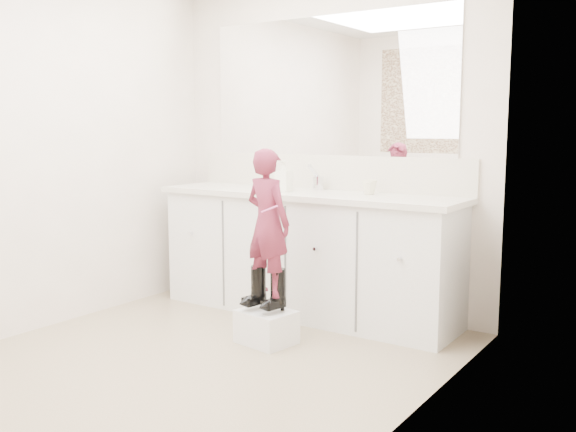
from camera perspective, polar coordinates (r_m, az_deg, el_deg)
The scene contains 16 objects.
floor at distance 3.80m, azimuth -8.54°, elevation -12.87°, with size 3.00×3.00×0.00m, color #7F6B53.
wall_back at distance 4.77m, azimuth 3.51°, elevation 6.16°, with size 2.60×2.60×0.00m, color beige.
wall_left at distance 4.55m, azimuth -21.08°, elevation 5.57°, with size 3.00×3.00×0.00m, color beige.
wall_right at distance 2.84m, azimuth 10.74°, elevation 4.91°, with size 3.00×3.00×0.00m, color beige.
vanity_cabinet at distance 4.62m, azimuth 1.69°, elevation -3.56°, with size 2.20×0.55×0.85m, color silver.
countertop at distance 4.54m, azimuth 1.61°, elevation 1.92°, with size 2.28×0.58×0.04m, color beige.
backsplash at distance 4.76m, azimuth 3.40°, elevation 3.93°, with size 2.28×0.03×0.25m, color beige.
mirror at distance 4.76m, azimuth 3.48°, elevation 11.45°, with size 2.00×0.02×1.00m, color white.
faucet at distance 4.68m, azimuth 2.70°, elevation 2.94°, with size 0.08×0.08×0.10m, color silver.
cup at distance 4.39m, azimuth 7.25°, elevation 2.56°, with size 0.11×0.11×0.10m, color beige.
soap_bottle at distance 4.56m, azimuth -0.37°, elevation 3.58°, with size 0.10×0.10×0.22m, color white.
step_stool at distance 4.07m, azimuth -1.93°, elevation -9.82°, with size 0.33×0.27×0.21m, color silver.
boot_left at distance 4.06m, azimuth -2.64°, elevation -6.33°, with size 0.10×0.18×0.27m, color black, non-canonical shape.
boot_right at distance 3.98m, azimuth -0.90°, elevation -6.63°, with size 0.10×0.18×0.27m, color black, non-canonical shape.
toddler at distance 3.94m, azimuth -1.81°, elevation -0.58°, with size 0.33×0.22×0.91m, color #AD3555.
toothbrush at distance 3.82m, azimuth -1.66°, elevation 0.62°, with size 0.01×0.01×0.14m, color #E75AAB.
Camera 1 is at (2.42, -2.60, 1.34)m, focal length 40.00 mm.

